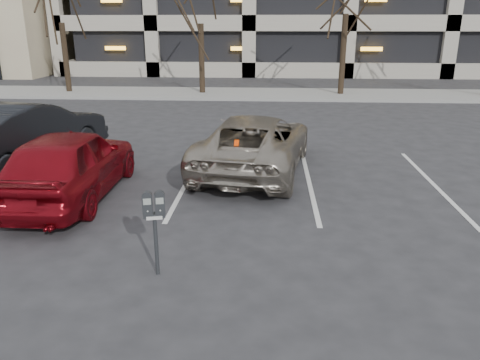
{
  "coord_description": "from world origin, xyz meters",
  "views": [
    {
      "loc": [
        0.47,
        -7.98,
        3.45
      ],
      "look_at": [
        -0.0,
        -0.62,
        0.98
      ],
      "focal_mm": 35.0,
      "sensor_mm": 36.0,
      "label": 1
    }
  ],
  "objects_px": {
    "suv_silver": "(254,143)",
    "car_red": "(70,163)",
    "car_dark": "(23,134)",
    "parking_meter": "(154,213)"
  },
  "relations": [
    {
      "from": "suv_silver",
      "to": "car_red",
      "type": "height_order",
      "value": "car_red"
    },
    {
      "from": "suv_silver",
      "to": "car_red",
      "type": "bearing_deg",
      "value": 39.04
    },
    {
      "from": "suv_silver",
      "to": "car_dark",
      "type": "bearing_deg",
      "value": 8.51
    },
    {
      "from": "parking_meter",
      "to": "car_red",
      "type": "xyz_separation_m",
      "value": [
        -2.49,
        3.02,
        -0.22
      ]
    },
    {
      "from": "suv_silver",
      "to": "car_dark",
      "type": "relative_size",
      "value": 1.06
    },
    {
      "from": "car_red",
      "to": "car_dark",
      "type": "bearing_deg",
      "value": -46.7
    },
    {
      "from": "suv_silver",
      "to": "car_red",
      "type": "relative_size",
      "value": 1.22
    },
    {
      "from": "suv_silver",
      "to": "car_dark",
      "type": "height_order",
      "value": "car_dark"
    },
    {
      "from": "suv_silver",
      "to": "car_dark",
      "type": "xyz_separation_m",
      "value": [
        -5.83,
        0.04,
        0.13
      ]
    },
    {
      "from": "parking_meter",
      "to": "suv_silver",
      "type": "height_order",
      "value": "suv_silver"
    }
  ]
}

